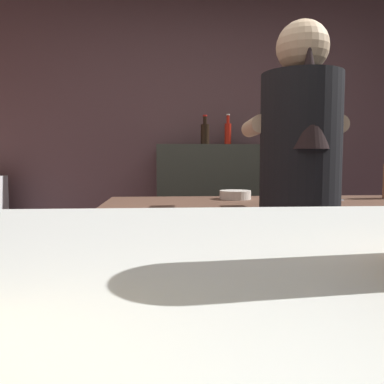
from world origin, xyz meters
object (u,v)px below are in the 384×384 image
Objects in this scene: bartender at (300,192)px; chefs_knife at (325,201)px; bottle_soy at (205,133)px; bottle_hot_sauce at (228,133)px; mixing_bowl at (235,195)px.

chefs_knife is at bearing -31.42° from bartender.
bartender is at bearing -80.88° from bottle_soy.
bartender is at bearing -88.30° from bottle_hot_sauce.
bartender is 0.50m from chefs_knife.
bottle_hot_sauce is at bearing 83.63° from chefs_knife.
bottle_soy is at bearing 93.54° from chefs_knife.
bottle_hot_sauce is at bearing 25.37° from bottle_soy.
bartender is 9.58× the size of mixing_bowl.
bottle_soy is (-0.25, 1.57, 0.35)m from bartender.
bottle_hot_sauce is (0.13, 1.10, 0.42)m from mixing_bowl.
bottle_soy reaches higher than mixing_bowl.
chefs_knife is at bearing -19.91° from mixing_bowl.
bottle_hot_sauce is (-0.33, 1.26, 0.44)m from chefs_knife.
mixing_bowl is 0.75× the size of bottle_soy.
bottle_soy is (-0.53, 1.17, 0.43)m from chefs_knife.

